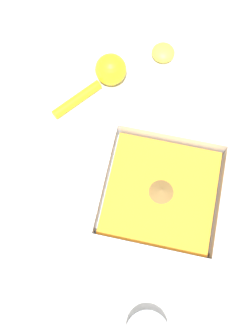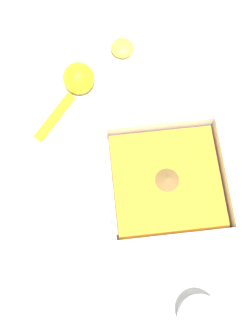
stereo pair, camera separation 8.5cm
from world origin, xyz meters
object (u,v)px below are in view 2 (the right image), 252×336
at_px(square_dish, 166,182).
at_px(spice_bowl, 199,316).
at_px(lemon_squeezer, 75,84).
at_px(lemon_half, 122,48).

bearing_deg(square_dish, spice_bowl, 5.07).
bearing_deg(spice_bowl, square_dish, -174.93).
distance_m(lemon_squeezer, lemon_half, 0.16).
bearing_deg(lemon_squeezer, spice_bowl, -120.14).
height_order(spice_bowl, lemon_squeezer, lemon_squeezer).
bearing_deg(spice_bowl, lemon_squeezer, -159.13).
xyz_separation_m(square_dish, lemon_squeezer, (-0.25, -0.18, 0.01)).
bearing_deg(lemon_squeezer, square_dish, -106.04).
height_order(square_dish, spice_bowl, square_dish).
distance_m(square_dish, lemon_half, 0.36).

